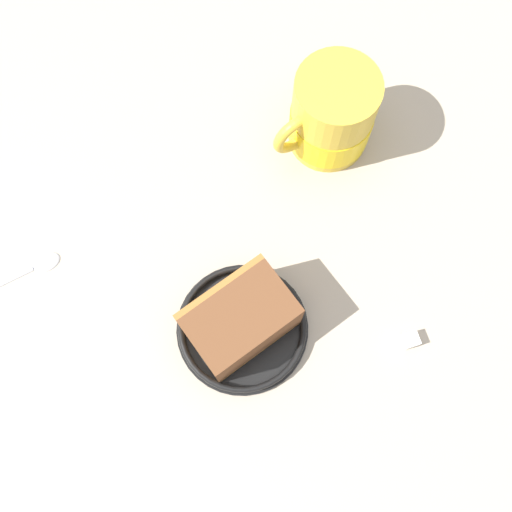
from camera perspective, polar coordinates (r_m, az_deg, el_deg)
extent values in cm
cube|color=tan|center=(66.07, -1.36, 0.16)|extent=(118.95, 118.95, 2.45)
cylinder|color=black|center=(62.52, -1.28, -6.76)|extent=(13.45, 13.45, 0.90)
torus|color=black|center=(61.76, -1.30, -6.64)|extent=(13.01, 13.01, 0.64)
cube|color=#9E662D|center=(61.78, -1.30, -6.65)|extent=(9.46, 11.63, 0.60)
cube|color=brown|center=(58.67, -1.37, -6.12)|extent=(9.46, 11.63, 5.72)
cube|color=#9E662D|center=(59.32, -3.30, -3.50)|extent=(4.23, 9.57, 5.72)
cylinder|color=gold|center=(65.84, 7.16, 13.09)|extent=(8.72, 8.72, 10.61)
cylinder|color=yellow|center=(67.65, 6.95, 12.22)|extent=(8.89, 8.89, 4.18)
cylinder|color=black|center=(62.74, 7.57, 14.73)|extent=(7.67, 7.67, 0.40)
torus|color=gold|center=(64.39, 3.90, 11.39)|extent=(2.78, 5.88, 5.81)
ellipsoid|color=silver|center=(67.86, -19.05, -0.47)|extent=(2.62, 3.37, 0.80)
cube|color=white|center=(63.93, 14.20, -7.59)|extent=(1.57, 1.57, 1.49)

